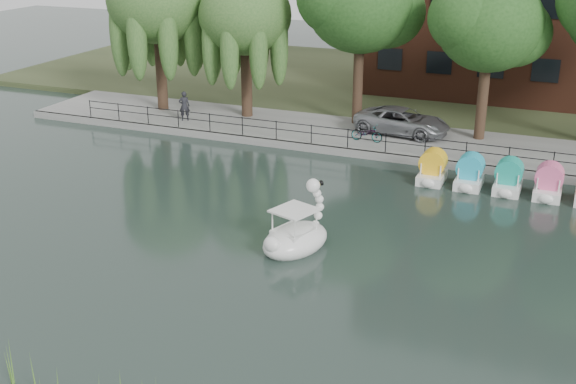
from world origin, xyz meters
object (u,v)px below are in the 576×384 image
Objects in this scene: minivan at (402,119)px; swan_boat at (296,235)px; bicycle at (367,132)px; pedestrian at (184,104)px.

minivan is 14.89m from swan_boat.
swan_boat reaches higher than bicycle.
minivan is 3.41× the size of bicycle.
swan_boat is at bearing -172.58° from bicycle.
pedestrian reaches higher than bicycle.
swan_boat reaches higher than minivan.
swan_boat is at bearing 102.42° from pedestrian.
minivan is 2.49m from bicycle.
swan_boat is at bearing -174.15° from minivan.
bicycle is 12.86m from swan_boat.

